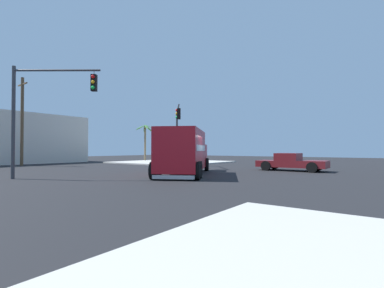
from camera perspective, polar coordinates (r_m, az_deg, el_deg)
ground_plane at (r=17.66m, az=0.57°, el=-6.56°), size 100.00×100.00×0.00m
sidewalk_corner_far at (r=35.47m, az=-4.13°, el=-3.70°), size 11.93×11.93×0.14m
delivery_truck at (r=18.55m, az=-1.62°, el=-1.58°), size 8.33×6.16×2.93m
traffic_light_primary at (r=26.68m, az=-3.00°, el=3.56°), size 3.55×3.16×5.58m
traffic_light_secondary at (r=18.25m, az=-28.57°, el=7.21°), size 3.06×4.15×6.46m
pickup_maroon at (r=23.26m, az=19.56°, el=-3.38°), size 2.29×5.22×1.38m
vending_machine_red at (r=35.00m, az=-3.22°, el=-2.10°), size 1.09×1.15×1.85m
palm_tree_far at (r=39.61m, az=-9.55°, el=1.60°), size 2.78×2.73×4.98m
utility_pole at (r=33.42m, az=-31.41°, el=4.19°), size 0.30×2.20×9.04m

